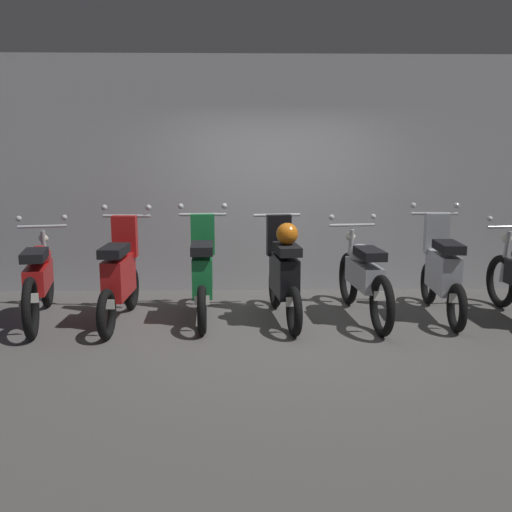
# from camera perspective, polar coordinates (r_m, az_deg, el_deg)

# --- Properties ---
(ground_plane) EXTENTS (80.00, 80.00, 0.00)m
(ground_plane) POSITION_cam_1_polar(r_m,az_deg,el_deg) (6.53, 2.88, -7.03)
(ground_plane) COLOR #565451
(back_wall) EXTENTS (16.00, 0.30, 3.14)m
(back_wall) POSITION_cam_1_polar(r_m,az_deg,el_deg) (8.18, 1.96, 7.74)
(back_wall) COLOR #ADADB2
(back_wall) RESTS_ON ground
(motorbike_slot_1) EXTENTS (0.62, 1.93, 1.15)m
(motorbike_slot_1) POSITION_cam_1_polar(r_m,az_deg,el_deg) (7.16, -20.08, -2.01)
(motorbike_slot_1) COLOR black
(motorbike_slot_1) RESTS_ON ground
(motorbike_slot_2) EXTENTS (0.59, 1.68, 1.29)m
(motorbike_slot_2) POSITION_cam_1_polar(r_m,az_deg,el_deg) (6.83, -12.91, -1.91)
(motorbike_slot_2) COLOR black
(motorbike_slot_2) RESTS_ON ground
(motorbike_slot_3) EXTENTS (0.59, 1.68, 1.29)m
(motorbike_slot_3) POSITION_cam_1_polar(r_m,az_deg,el_deg) (6.84, -5.12, -1.66)
(motorbike_slot_3) COLOR black
(motorbike_slot_3) RESTS_ON ground
(motorbike_slot_4) EXTENTS (0.56, 1.68, 1.18)m
(motorbike_slot_4) POSITION_cam_1_polar(r_m,az_deg,el_deg) (6.74, 2.67, -1.50)
(motorbike_slot_4) COLOR black
(motorbike_slot_4) RESTS_ON ground
(motorbike_slot_5) EXTENTS (0.59, 1.95, 1.15)m
(motorbike_slot_5) POSITION_cam_1_polar(r_m,az_deg,el_deg) (6.95, 10.24, -1.91)
(motorbike_slot_5) COLOR black
(motorbike_slot_5) RESTS_ON ground
(motorbike_slot_6) EXTENTS (0.59, 1.68, 1.29)m
(motorbike_slot_6) POSITION_cam_1_polar(r_m,az_deg,el_deg) (7.23, 17.38, -1.44)
(motorbike_slot_6) COLOR black
(motorbike_slot_6) RESTS_ON ground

